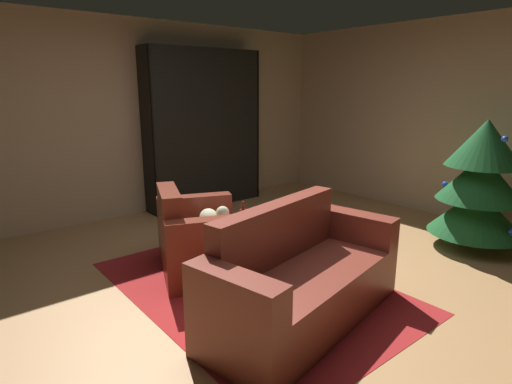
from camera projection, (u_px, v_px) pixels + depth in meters
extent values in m
plane|color=#AF804F|center=(267.00, 284.00, 3.82)|extent=(7.75, 7.75, 0.00)
cube|color=tan|center=(457.00, 121.00, 5.49)|extent=(5.80, 0.06, 2.62)
cube|color=tan|center=(129.00, 120.00, 5.65)|extent=(0.06, 6.58, 2.62)
cube|color=maroon|center=(251.00, 286.00, 3.77)|extent=(2.78, 1.89, 0.01)
cube|color=black|center=(210.00, 130.00, 6.02)|extent=(0.03, 1.79, 2.26)
cube|color=black|center=(251.00, 126.00, 6.69)|extent=(0.37, 0.02, 2.26)
cube|color=black|center=(148.00, 133.00, 5.61)|extent=(0.37, 0.03, 2.26)
cube|color=black|center=(206.00, 203.00, 6.43)|extent=(0.34, 1.74, 0.03)
cube|color=black|center=(205.00, 174.00, 6.32)|extent=(0.34, 1.74, 0.03)
cube|color=black|center=(204.00, 145.00, 6.21)|extent=(0.34, 1.74, 0.02)
cube|color=black|center=(203.00, 114.00, 6.10)|extent=(0.34, 1.74, 0.02)
cube|color=black|center=(202.00, 82.00, 5.99)|extent=(0.34, 1.74, 0.02)
cube|color=black|center=(201.00, 49.00, 5.88)|extent=(0.34, 1.74, 0.03)
cube|color=black|center=(199.00, 149.00, 6.33)|extent=(0.05, 1.15, 0.72)
cube|color=black|center=(200.00, 149.00, 6.31)|extent=(0.03, 1.18, 0.75)
cube|color=#16538A|center=(246.00, 182.00, 6.93)|extent=(0.22, 0.03, 0.37)
cube|color=#422E1E|center=(244.00, 182.00, 6.90)|extent=(0.23, 0.04, 0.38)
cube|color=#317A4D|center=(241.00, 183.00, 6.89)|extent=(0.18, 0.03, 0.36)
cube|color=yellow|center=(240.00, 185.00, 6.87)|extent=(0.22, 0.03, 0.31)
cube|color=#3E8C33|center=(237.00, 184.00, 6.85)|extent=(0.18, 0.03, 0.36)
cube|color=#9A4A9A|center=(246.00, 101.00, 6.61)|extent=(0.22, 0.04, 0.29)
cube|color=#224397|center=(243.00, 99.00, 6.57)|extent=(0.24, 0.04, 0.36)
cube|color=yellow|center=(242.00, 99.00, 6.53)|extent=(0.27, 0.03, 0.37)
cube|color=#1B6782|center=(240.00, 99.00, 6.50)|extent=(0.27, 0.03, 0.37)
cube|color=#42412A|center=(238.00, 103.00, 6.49)|extent=(0.28, 0.04, 0.25)
cube|color=navy|center=(234.00, 99.00, 6.47)|extent=(0.22, 0.04, 0.38)
cube|color=gold|center=(233.00, 103.00, 6.44)|extent=(0.27, 0.04, 0.24)
cube|color=teal|center=(230.00, 102.00, 6.42)|extent=(0.23, 0.03, 0.27)
cube|color=#137988|center=(245.00, 69.00, 6.50)|extent=(0.22, 0.04, 0.36)
cube|color=#473C1E|center=(244.00, 70.00, 6.45)|extent=(0.27, 0.04, 0.34)
cube|color=#B5AA98|center=(241.00, 69.00, 6.43)|extent=(0.23, 0.05, 0.38)
cube|color=#1B6B8F|center=(239.00, 69.00, 6.39)|extent=(0.26, 0.04, 0.37)
cube|color=#288941|center=(235.00, 69.00, 6.38)|extent=(0.21, 0.03, 0.38)
cube|color=maroon|center=(203.00, 250.00, 4.06)|extent=(0.90, 0.95, 0.43)
cube|color=maroon|center=(169.00, 211.00, 3.88)|extent=(0.67, 0.40, 0.41)
cube|color=maroon|center=(210.00, 254.00, 3.65)|extent=(0.43, 0.76, 0.65)
cube|color=maroon|center=(195.00, 225.00, 4.41)|extent=(0.43, 0.76, 0.65)
ellipsoid|color=#C0BA93|center=(209.00, 218.00, 4.03)|extent=(0.33, 0.27, 0.18)
sphere|color=#C0BA93|center=(223.00, 213.00, 4.01)|extent=(0.13, 0.13, 0.13)
cube|color=maroon|center=(305.00, 295.00, 3.19)|extent=(0.97, 1.51, 0.42)
cube|color=maroon|center=(277.00, 232.00, 3.26)|extent=(0.43, 1.40, 0.46)
cube|color=maroon|center=(235.00, 324.00, 2.57)|extent=(0.74, 0.33, 0.67)
cube|color=maroon|center=(354.00, 249.00, 3.76)|extent=(0.74, 0.33, 0.67)
cylinder|color=black|center=(268.00, 273.00, 3.54)|extent=(0.04, 0.04, 0.43)
cylinder|color=black|center=(263.00, 256.00, 3.90)|extent=(0.04, 0.04, 0.43)
cylinder|color=black|center=(228.00, 267.00, 3.66)|extent=(0.04, 0.04, 0.43)
cylinder|color=silver|center=(252.00, 241.00, 3.65)|extent=(0.80, 0.80, 0.02)
cube|color=#CCC548|center=(252.00, 235.00, 3.73)|extent=(0.22, 0.15, 0.03)
cube|color=red|center=(252.00, 233.00, 3.70)|extent=(0.21, 0.10, 0.02)
cube|color=#A1908B|center=(252.00, 231.00, 3.70)|extent=(0.18, 0.13, 0.03)
cube|color=yellow|center=(252.00, 228.00, 3.69)|extent=(0.20, 0.16, 0.03)
cube|color=#264E8B|center=(253.00, 225.00, 3.68)|extent=(0.16, 0.16, 0.03)
cube|color=#304794|center=(252.00, 221.00, 3.69)|extent=(0.16, 0.13, 0.03)
cylinder|color=#5E1E15|center=(243.00, 221.00, 3.82)|extent=(0.07, 0.07, 0.22)
cylinder|color=#5E1E15|center=(243.00, 205.00, 3.78)|extent=(0.03, 0.03, 0.08)
cylinder|color=brown|center=(473.00, 240.00, 4.68)|extent=(0.08, 0.08, 0.17)
cone|color=#1A5426|center=(476.00, 211.00, 4.60)|extent=(0.98, 0.98, 0.50)
cone|color=#1A5426|center=(481.00, 178.00, 4.51)|extent=(0.88, 0.88, 0.50)
cone|color=#1A5426|center=(486.00, 143.00, 4.42)|extent=(0.77, 0.77, 0.50)
sphere|color=blue|center=(505.00, 139.00, 4.10)|extent=(0.06, 0.06, 0.06)
sphere|color=blue|center=(445.00, 185.00, 4.76)|extent=(0.07, 0.07, 0.07)
sphere|color=red|center=(496.00, 206.00, 4.81)|extent=(0.08, 0.08, 0.08)
sphere|color=blue|center=(511.00, 232.00, 4.29)|extent=(0.07, 0.07, 0.07)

